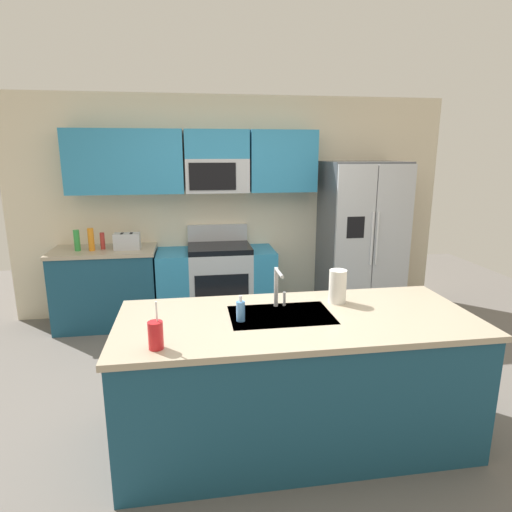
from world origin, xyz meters
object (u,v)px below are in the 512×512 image
object	(u,v)px
bottle_orange	(91,239)
drink_cup_red	(156,335)
paper_towel_roll	(338,286)
soap_dispenser	(241,311)
pepper_mill	(103,241)
sink_faucet	(278,284)
range_oven	(217,283)
bottle_green	(77,240)
toaster	(127,241)
refrigerator	(361,240)

from	to	relation	value
bottle_orange	drink_cup_red	bearing A→B (deg)	-71.48
bottle_orange	paper_towel_roll	size ratio (longest dim) A/B	1.04
bottle_orange	soap_dispenser	distance (m)	2.65
pepper_mill	sink_faucet	world-z (taller)	sink_faucet
range_oven	bottle_green	distance (m)	1.62
toaster	paper_towel_roll	world-z (taller)	paper_towel_roll
toaster	bottle_green	size ratio (longest dim) A/B	1.21
bottle_orange	soap_dispenser	bearing A→B (deg)	-58.73
bottle_green	bottle_orange	bearing A→B (deg)	-4.52
refrigerator	pepper_mill	size ratio (longest dim) A/B	9.95
soap_dispenser	paper_towel_roll	world-z (taller)	paper_towel_roll
bottle_orange	bottle_green	bearing A→B (deg)	175.48
range_oven	paper_towel_roll	xyz separation A→B (m)	(0.74, -2.08, 0.58)
bottle_orange	sink_faucet	xyz separation A→B (m)	(1.66, -2.06, 0.04)
refrigerator	soap_dispenser	size ratio (longest dim) A/B	10.88
toaster	bottle_orange	distance (m)	0.38
bottle_green	sink_faucet	bearing A→B (deg)	-48.85
sink_faucet	range_oven	bearing A→B (deg)	97.89
pepper_mill	sink_faucet	size ratio (longest dim) A/B	0.66
refrigerator	sink_faucet	size ratio (longest dim) A/B	6.56
toaster	bottle_green	bearing A→B (deg)	179.54
pepper_mill	soap_dispenser	distance (m)	2.65
bottle_orange	sink_faucet	size ratio (longest dim) A/B	0.88
refrigerator	bottle_orange	size ratio (longest dim) A/B	7.42
paper_towel_roll	drink_cup_red	bearing A→B (deg)	-155.17
range_oven	paper_towel_roll	distance (m)	2.28
refrigerator	bottle_orange	xyz separation A→B (m)	(-3.10, 0.01, 0.10)
sink_faucet	drink_cup_red	world-z (taller)	sink_faucet
refrigerator	soap_dispenser	world-z (taller)	refrigerator
range_oven	sink_faucet	size ratio (longest dim) A/B	4.82
bottle_orange	pepper_mill	bearing A→B (deg)	28.22
bottle_green	range_oven	bearing A→B (deg)	1.82
range_oven	bottle_orange	xyz separation A→B (m)	(-1.37, -0.06, 0.58)
bottle_green	sink_faucet	size ratio (longest dim) A/B	0.82
toaster	sink_faucet	distance (m)	2.43
sink_faucet	drink_cup_red	size ratio (longest dim) A/B	1.02
toaster	soap_dispenser	xyz separation A→B (m)	(1.00, -2.27, -0.02)
pepper_mill	range_oven	bearing A→B (deg)	0.11
sink_faucet	paper_towel_roll	world-z (taller)	sink_faucet
refrigerator	paper_towel_roll	xyz separation A→B (m)	(-1.00, -2.01, 0.09)
pepper_mill	drink_cup_red	distance (m)	2.76
range_oven	toaster	world-z (taller)	range_oven
range_oven	bottle_orange	distance (m)	1.49
bottle_orange	drink_cup_red	xyz separation A→B (m)	(0.87, -2.59, -0.04)
drink_cup_red	bottle_orange	bearing A→B (deg)	108.52
refrigerator	paper_towel_roll	size ratio (longest dim) A/B	7.71
range_oven	paper_towel_roll	size ratio (longest dim) A/B	5.67
pepper_mill	bottle_green	xyz separation A→B (m)	(-0.26, -0.05, 0.02)
toaster	drink_cup_red	bearing A→B (deg)	-79.32
bottle_orange	soap_dispenser	xyz separation A→B (m)	(1.38, -2.27, -0.06)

